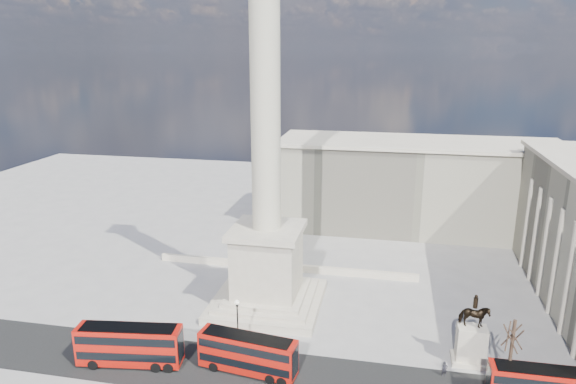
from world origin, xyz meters
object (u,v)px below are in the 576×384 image
(nelsons_column, at_px, (267,212))
(equestrian_statue, at_px, (472,339))
(victorian_lamp, at_px, (238,321))
(red_bus_a, at_px, (130,345))
(red_bus_b, at_px, (248,353))
(pedestrian_walking, at_px, (445,369))
(pedestrian_standing, at_px, (576,381))
(pedestrian_crossing, at_px, (287,318))

(nelsons_column, height_order, equestrian_statue, nelsons_column)
(victorian_lamp, bearing_deg, equestrian_statue, 5.88)
(red_bus_a, height_order, red_bus_b, red_bus_a)
(pedestrian_walking, bearing_deg, pedestrian_standing, -12.75)
(pedestrian_walking, distance_m, pedestrian_standing, 12.66)
(red_bus_a, relative_size, victorian_lamp, 1.86)
(pedestrian_standing, distance_m, pedestrian_crossing, 31.36)
(nelsons_column, bearing_deg, equestrian_statue, -18.84)
(red_bus_a, bearing_deg, pedestrian_walking, 0.34)
(pedestrian_crossing, bearing_deg, red_bus_b, 153.41)
(nelsons_column, height_order, pedestrian_crossing, nelsons_column)
(equestrian_statue, relative_size, pedestrian_crossing, 4.81)
(nelsons_column, bearing_deg, pedestrian_walking, -28.04)
(victorian_lamp, distance_m, equestrian_statue, 25.40)
(red_bus_a, height_order, pedestrian_standing, red_bus_a)
(nelsons_column, height_order, red_bus_b, nelsons_column)
(pedestrian_crossing, bearing_deg, red_bus_a, 112.50)
(nelsons_column, distance_m, pedestrian_crossing, 13.40)
(red_bus_b, bearing_deg, nelsons_column, 103.78)
(red_bus_b, xyz_separation_m, victorian_lamp, (-2.30, 3.88, 1.37))
(pedestrian_walking, height_order, pedestrian_crossing, pedestrian_walking)
(pedestrian_standing, bearing_deg, equestrian_statue, -38.39)
(pedestrian_standing, bearing_deg, pedestrian_crossing, -34.86)
(victorian_lamp, bearing_deg, nelsons_column, 86.05)
(nelsons_column, bearing_deg, pedestrian_crossing, -51.88)
(red_bus_a, relative_size, equestrian_statue, 1.41)
(red_bus_b, relative_size, pedestrian_walking, 6.36)
(equestrian_statue, relative_size, pedestrian_walking, 4.78)
(nelsons_column, relative_size, pedestrian_crossing, 29.91)
(equestrian_statue, bearing_deg, victorian_lamp, -174.12)
(red_bus_b, bearing_deg, pedestrian_standing, 14.43)
(victorian_lamp, relative_size, pedestrian_walking, 3.64)
(red_bus_a, height_order, pedestrian_walking, red_bus_a)
(red_bus_b, distance_m, pedestrian_crossing, 10.58)
(nelsons_column, bearing_deg, red_bus_a, -124.80)
(red_bus_b, height_order, pedestrian_walking, red_bus_b)
(victorian_lamp, distance_m, pedestrian_walking, 22.52)
(red_bus_a, bearing_deg, pedestrian_standing, -1.30)
(nelsons_column, bearing_deg, red_bus_b, -84.06)
(red_bus_a, bearing_deg, red_bus_b, -2.22)
(victorian_lamp, height_order, pedestrian_standing, victorian_lamp)
(red_bus_b, bearing_deg, equestrian_statue, 23.61)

